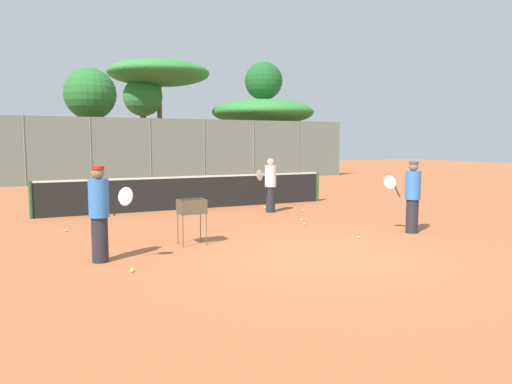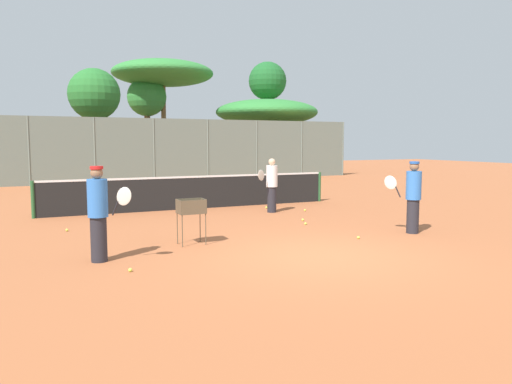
# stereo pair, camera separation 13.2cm
# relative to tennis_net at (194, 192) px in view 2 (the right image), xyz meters

# --- Properties ---
(ground_plane) EXTENTS (80.00, 80.00, 0.00)m
(ground_plane) POSITION_rel_tennis_net_xyz_m (0.00, -7.47, -0.56)
(ground_plane) COLOR #B26038
(tennis_net) EXTENTS (9.65, 0.10, 1.07)m
(tennis_net) POSITION_rel_tennis_net_xyz_m (0.00, 0.00, 0.00)
(tennis_net) COLOR #26592D
(tennis_net) RESTS_ON ground_plane
(back_fence) EXTENTS (27.85, 0.08, 3.43)m
(back_fence) POSITION_rel_tennis_net_xyz_m (0.00, 11.45, 1.16)
(back_fence) COLOR slate
(back_fence) RESTS_ON ground_plane
(tree_0) EXTENTS (6.57, 6.57, 7.44)m
(tree_0) POSITION_rel_tennis_net_xyz_m (3.65, 17.20, 6.03)
(tree_0) COLOR brown
(tree_0) RESTS_ON ground_plane
(tree_1) EXTENTS (6.87, 6.87, 5.00)m
(tree_1) POSITION_rel_tennis_net_xyz_m (10.15, 15.03, 3.55)
(tree_1) COLOR brown
(tree_1) RESTS_ON ground_plane
(tree_3) EXTENTS (2.66, 2.66, 7.75)m
(tree_3) POSITION_rel_tennis_net_xyz_m (10.95, 16.50, 5.57)
(tree_3) COLOR brown
(tree_3) RESTS_ON ground_plane
(tree_4) EXTENTS (2.92, 2.92, 6.31)m
(tree_4) POSITION_rel_tennis_net_xyz_m (-1.06, 14.56, 4.25)
(tree_4) COLOR brown
(tree_4) RESTS_ON ground_plane
(tree_5) EXTENTS (2.52, 2.52, 6.33)m
(tree_5) POSITION_rel_tennis_net_xyz_m (2.59, 17.33, 4.40)
(tree_5) COLOR brown
(tree_5) RESTS_ON ground_plane
(player_white_outfit) EXTENTS (0.84, 0.49, 1.66)m
(player_white_outfit) POSITION_rel_tennis_net_xyz_m (1.90, -1.79, 0.30)
(player_white_outfit) COLOR #26262D
(player_white_outfit) RESTS_ON ground_plane
(player_red_cap) EXTENTS (0.68, 0.73, 1.71)m
(player_red_cap) POSITION_rel_tennis_net_xyz_m (3.31, -6.36, 0.33)
(player_red_cap) COLOR #26262D
(player_red_cap) RESTS_ON ground_plane
(player_yellow_shirt) EXTENTS (0.74, 0.68, 1.74)m
(player_yellow_shirt) POSITION_rel_tennis_net_xyz_m (-3.83, -6.10, 0.34)
(player_yellow_shirt) COLOR #26262D
(player_yellow_shirt) RESTS_ON ground_plane
(ball_cart) EXTENTS (0.56, 0.41, 0.97)m
(ball_cart) POSITION_rel_tennis_net_xyz_m (-1.85, -5.36, 0.17)
(ball_cart) COLOR brown
(ball_cart) RESTS_ON ground_plane
(tennis_ball_0) EXTENTS (0.07, 0.07, 0.07)m
(tennis_ball_0) POSITION_rel_tennis_net_xyz_m (-3.48, -7.07, -0.53)
(tennis_ball_0) COLOR #D1E54C
(tennis_ball_0) RESTS_ON ground_plane
(tennis_ball_1) EXTENTS (0.07, 0.07, 0.07)m
(tennis_ball_1) POSITION_rel_tennis_net_xyz_m (2.95, -2.02, -0.53)
(tennis_ball_1) COLOR #D1E54C
(tennis_ball_1) RESTS_ON ground_plane
(tennis_ball_2) EXTENTS (0.07, 0.07, 0.07)m
(tennis_ball_2) POSITION_rel_tennis_net_xyz_m (-0.03, -0.98, -0.53)
(tennis_ball_2) COLOR #D1E54C
(tennis_ball_2) RESTS_ON ground_plane
(tennis_ball_3) EXTENTS (0.07, 0.07, 0.07)m
(tennis_ball_3) POSITION_rel_tennis_net_xyz_m (2.14, -0.94, -0.53)
(tennis_ball_3) COLOR #D1E54C
(tennis_ball_3) RESTS_ON ground_plane
(tennis_ball_4) EXTENTS (0.07, 0.07, 0.07)m
(tennis_ball_4) POSITION_rel_tennis_net_xyz_m (1.89, -3.67, -0.53)
(tennis_ball_4) COLOR #D1E54C
(tennis_ball_4) RESTS_ON ground_plane
(tennis_ball_5) EXTENTS (0.07, 0.07, 0.07)m
(tennis_ball_5) POSITION_rel_tennis_net_xyz_m (1.72, -6.40, -0.53)
(tennis_ball_5) COLOR #D1E54C
(tennis_ball_5) RESTS_ON ground_plane
(tennis_ball_6) EXTENTS (0.07, 0.07, 0.07)m
(tennis_ball_6) POSITION_rel_tennis_net_xyz_m (-4.10, -2.58, -0.53)
(tennis_ball_6) COLOR #D1E54C
(tennis_ball_6) RESTS_ON ground_plane
(tennis_ball_7) EXTENTS (0.07, 0.07, 0.07)m
(tennis_ball_7) POSITION_rel_tennis_net_xyz_m (1.62, -4.26, -0.53)
(tennis_ball_7) COLOR #D1E54C
(tennis_ball_7) RESTS_ON ground_plane
(parked_car) EXTENTS (4.20, 1.70, 1.60)m
(parked_car) POSITION_rel_tennis_net_xyz_m (3.18, 14.90, 0.10)
(parked_car) COLOR #232328
(parked_car) RESTS_ON ground_plane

